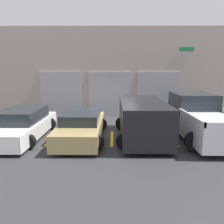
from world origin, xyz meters
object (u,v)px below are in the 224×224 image
Objects in this scene: van_right at (142,119)px; sedan_white at (22,125)px; sedan_side at (82,126)px; pickup_truck at (200,118)px.

sedan_white is at bearing 179.70° from van_right.
sedan_white is at bearing 179.88° from sedan_side.
pickup_truck is at bearing 2.00° from sedan_white.
van_right reaches higher than sedan_side.
pickup_truck reaches higher than sedan_white.
pickup_truck is at bearing 6.59° from van_right.
sedan_white is at bearing -178.00° from pickup_truck.
sedan_white reaches higher than sedan_side.
sedan_white is 2.66m from sedan_side.
sedan_side is 1.01× the size of van_right.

